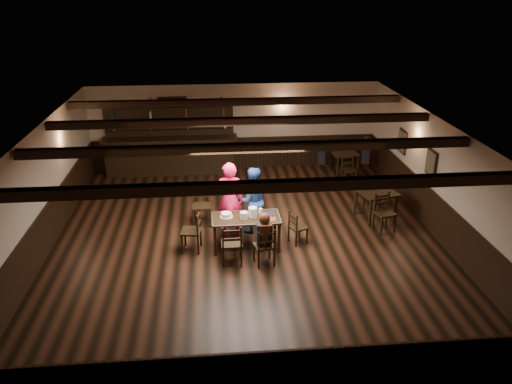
{
  "coord_description": "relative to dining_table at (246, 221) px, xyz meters",
  "views": [
    {
      "loc": [
        -0.73,
        -10.29,
        5.63
      ],
      "look_at": [
        0.23,
        0.2,
        1.14
      ],
      "focal_mm": 35.0,
      "sensor_mm": 36.0,
      "label": 1
    }
  ],
  "objects": [
    {
      "name": "back_table_b",
      "position": [
        3.34,
        4.26,
        -0.02
      ],
      "size": [
        0.86,
        0.86,
        0.75
      ],
      "color": "black",
      "rests_on": "ground"
    },
    {
      "name": "pepper_shaker",
      "position": [
        0.44,
        -0.05,
        0.13
      ],
      "size": [
        0.03,
        0.03,
        0.09
      ],
      "primitive_type": "cylinder",
      "color": "#A5A8AD",
      "rests_on": "dining_table"
    },
    {
      "name": "chair_near_right",
      "position": [
        0.35,
        -0.84,
        -0.16
      ],
      "size": [
        0.48,
        0.47,
        0.88
      ],
      "color": "black",
      "rests_on": "ground"
    },
    {
      "name": "ground",
      "position": [
        0.04,
        0.31,
        -0.67
      ],
      "size": [
        10.0,
        10.0,
        0.0
      ],
      "primitive_type": "plane",
      "color": "black",
      "rests_on": "ground"
    },
    {
      "name": "bg_patron_left",
      "position": [
        2.6,
        4.14,
        0.14
      ],
      "size": [
        0.25,
        0.36,
        0.68
      ],
      "color": "black",
      "rests_on": "ground"
    },
    {
      "name": "plate_stack_a",
      "position": [
        -0.05,
        -0.07,
        0.16
      ],
      "size": [
        0.17,
        0.17,
        0.16
      ],
      "primitive_type": "cylinder",
      "color": "white",
      "rests_on": "dining_table"
    },
    {
      "name": "back_table_a",
      "position": [
        3.38,
        1.2,
        -0.01
      ],
      "size": [
        1.07,
        1.07,
        0.75
      ],
      "color": "black",
      "rests_on": "ground"
    },
    {
      "name": "menu_blue",
      "position": [
        0.51,
        0.1,
        0.09
      ],
      "size": [
        0.31,
        0.24,
        0.0
      ],
      "primitive_type": "cube",
      "rotation": [
        0.0,
        0.0,
        0.21
      ],
      "color": "#0D1243",
      "rests_on": "dining_table"
    },
    {
      "name": "man_blue",
      "position": [
        0.21,
        0.78,
        0.15
      ],
      "size": [
        0.87,
        0.72,
        1.63
      ],
      "primitive_type": "imported",
      "rotation": [
        0.0,
        0.0,
        3.28
      ],
      "color": "navy",
      "rests_on": "ground"
    },
    {
      "name": "dining_table",
      "position": [
        0.0,
        0.0,
        0.0
      ],
      "size": [
        1.54,
        0.78,
        0.75
      ],
      "color": "black",
      "rests_on": "ground"
    },
    {
      "name": "menu_red",
      "position": [
        0.52,
        -0.13,
        0.09
      ],
      "size": [
        0.3,
        0.23,
        0.0
      ],
      "primitive_type": "cube",
      "rotation": [
        0.0,
        0.0,
        -0.12
      ],
      "color": "maroon",
      "rests_on": "dining_table"
    },
    {
      "name": "chair_near_left",
      "position": [
        -0.35,
        -0.76,
        -0.12
      ],
      "size": [
        0.44,
        0.42,
        0.94
      ],
      "color": "black",
      "rests_on": "ground"
    },
    {
      "name": "tea_light",
      "position": [
        0.04,
        0.12,
        0.11
      ],
      "size": [
        0.06,
        0.06,
        0.06
      ],
      "color": "#A5A8AD",
      "rests_on": "dining_table"
    },
    {
      "name": "plate_stack_b",
      "position": [
        0.16,
        0.0,
        0.2
      ],
      "size": [
        0.19,
        0.19,
        0.23
      ],
      "primitive_type": "cylinder",
      "color": "white",
      "rests_on": "dining_table"
    },
    {
      "name": "bg_patron_right",
      "position": [
        3.98,
        4.14,
        0.2
      ],
      "size": [
        0.34,
        0.44,
        0.81
      ],
      "color": "black",
      "rests_on": "ground"
    },
    {
      "name": "chair_far_pushed",
      "position": [
        -1.01,
        1.33,
        -0.09
      ],
      "size": [
        0.46,
        0.44,
        0.99
      ],
      "color": "black",
      "rests_on": "ground"
    },
    {
      "name": "chair_end_right",
      "position": [
        1.14,
        0.07,
        -0.21
      ],
      "size": [
        0.47,
        0.48,
        0.79
      ],
      "color": "black",
      "rests_on": "ground"
    },
    {
      "name": "chair_end_left",
      "position": [
        -1.15,
        -0.04,
        -0.11
      ],
      "size": [
        0.48,
        0.5,
        0.95
      ],
      "color": "black",
      "rests_on": "ground"
    },
    {
      "name": "seated_person",
      "position": [
        0.33,
        -0.79,
        0.14
      ],
      "size": [
        0.32,
        0.48,
        0.78
      ],
      "color": "black",
      "rests_on": "ground"
    },
    {
      "name": "room_shell",
      "position": [
        0.05,
        0.35,
        1.08
      ],
      "size": [
        9.02,
        10.02,
        2.71
      ],
      "color": "#BCB39C",
      "rests_on": "ground"
    },
    {
      "name": "drink_glass",
      "position": [
        0.35,
        0.16,
        0.15
      ],
      "size": [
        0.08,
        0.08,
        0.13
      ],
      "primitive_type": "cylinder",
      "color": "silver",
      "rests_on": "dining_table"
    },
    {
      "name": "salt_shaker",
      "position": [
        0.4,
        -0.04,
        0.13
      ],
      "size": [
        0.03,
        0.03,
        0.08
      ],
      "primitive_type": "cylinder",
      "color": "silver",
      "rests_on": "dining_table"
    },
    {
      "name": "woman_pink",
      "position": [
        -0.34,
        0.6,
        0.25
      ],
      "size": [
        0.67,
        0.44,
        1.84
      ],
      "primitive_type": "imported",
      "rotation": [
        0.0,
        0.0,
        3.14
      ],
      "color": "#FF1566",
      "rests_on": "ground"
    },
    {
      "name": "bar_counter",
      "position": [
        -1.99,
        5.02,
        0.06
      ],
      "size": [
        4.15,
        0.7,
        2.2
      ],
      "color": "black",
      "rests_on": "ground"
    },
    {
      "name": "cake",
      "position": [
        -0.44,
        0.07,
        0.13
      ],
      "size": [
        0.29,
        0.29,
        0.09
      ],
      "color": "white",
      "rests_on": "dining_table"
    }
  ]
}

